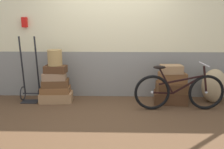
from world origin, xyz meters
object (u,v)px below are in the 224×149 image
Objects in this scene: suitcase_5 at (170,97)px; luggage_trolley at (31,86)px; suitcase_1 at (56,90)px; bicycle at (179,91)px; suitcase_8 at (171,69)px; burlap_sack at (214,86)px; suitcase_6 at (172,88)px; suitcase_4 at (56,69)px; wicker_basket at (55,58)px; suitcase_3 at (54,76)px; suitcase_0 at (56,97)px; suitcase_2 at (56,83)px; suitcase_7 at (172,78)px.

luggage_trolley is (-2.76, 0.06, 0.20)m from suitcase_5.
suitcase_1 is 2.35m from bicycle.
suitcase_8 reaches higher than suitcase_5.
bicycle is (-0.79, -0.43, 0.01)m from burlap_sack.
suitcase_8 reaches higher than suitcase_1.
suitcase_6 is at bearing -174.96° from burlap_sack.
suitcase_4 is 0.32× the size of luggage_trolley.
burlap_sack is (3.09, 0.07, -0.55)m from wicker_basket.
suitcase_3 is at bearing -179.77° from suitcase_6.
burlap_sack is (0.87, 0.10, -0.34)m from suitcase_8.
suitcase_0 is 2.27m from suitcase_6.
suitcase_4 is at bearing -173.08° from suitcase_5.
suitcase_2 is 2.25m from suitcase_8.
suitcase_4 is 2.21m from suitcase_8.
suitcase_4 reaches higher than suitcase_2.
wicker_basket reaches higher than suitcase_0.
suitcase_6 reaches higher than suitcase_0.
burlap_sack is 0.41× the size of bicycle.
wicker_basket is at bearing 171.04° from bicycle.
suitcase_7 is (0.03, 0.02, 0.40)m from suitcase_5.
suitcase_8 is 0.60× the size of burlap_sack.
suitcase_1 reaches higher than suitcase_5.
wicker_basket reaches higher than suitcase_7.
suitcase_3 is (-0.01, -0.02, 0.14)m from suitcase_2.
wicker_basket is (0.02, 0.00, 0.64)m from suitcase_1.
suitcase_7 is 0.31× the size of bicycle.
suitcase_2 is at bearing 176.16° from suitcase_7.
burlap_sack is (3.11, 0.09, -0.19)m from suitcase_3.
suitcase_1 is 1.28× the size of suitcase_3.
luggage_trolley reaches higher than suitcase_4.
burlap_sack is at bearing 10.74° from suitcase_5.
suitcase_5 is 0.49× the size of luggage_trolley.
luggage_trolley reaches higher than suitcase_5.
suitcase_2 is at bearing 176.34° from wicker_basket.
suitcase_2 is 0.28m from suitcase_4.
suitcase_3 reaches higher than suitcase_1.
suitcase_0 is 2.31m from suitcase_8.
bicycle is at bearing -12.91° from suitcase_3.
suitcase_6 is at bearing -4.09° from suitcase_3.
wicker_basket is 2.39m from bicycle.
suitcase_6 is 1.42× the size of suitcase_8.
suitcase_4 is 0.66× the size of suitcase_5.
luggage_trolley is 3.62m from burlap_sack.
suitcase_2 is 2.27m from suitcase_7.
wicker_basket reaches higher than suitcase_1.
suitcase_7 reaches higher than suitcase_1.
luggage_trolley is at bearing 172.99° from wicker_basket.
suitcase_6 is at bearing -0.09° from wicker_basket.
wicker_basket is at bearing -10.00° from suitcase_2.
suitcase_4 is 0.72× the size of suitcase_6.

